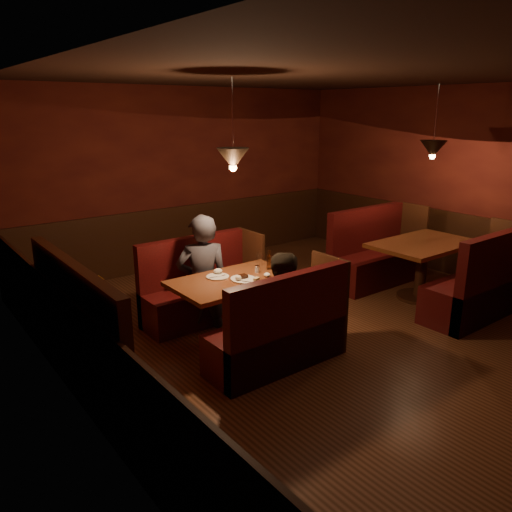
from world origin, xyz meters
TOP-DOWN VIEW (x-y plane):
  - room at (-0.28, 0.04)m, footprint 6.02×7.02m
  - main_table at (-1.13, 0.53)m, footprint 1.38×0.84m
  - main_bench_far at (-1.11, 1.31)m, footprint 1.52×0.54m
  - main_bench_near at (-1.11, -0.25)m, footprint 1.52×0.54m
  - second_table at (1.66, 0.05)m, footprint 1.44×0.92m
  - second_bench_far at (1.69, 0.91)m, footprint 1.59×0.59m
  - second_bench_near at (1.69, -0.81)m, footprint 1.59×0.59m
  - diner_a at (-1.20, 1.11)m, footprint 0.74×0.63m
  - diner_b at (-0.95, -0.14)m, footprint 0.88×0.78m

SIDE VIEW (x-z plane):
  - main_bench_far at x=-1.11m, z-range -0.19..0.85m
  - main_bench_near at x=-1.11m, z-range -0.19..0.85m
  - second_bench_far at x=1.69m, z-range -0.21..0.93m
  - second_bench_near at x=1.69m, z-range -0.21..0.93m
  - main_table at x=-1.13m, z-range 0.09..1.05m
  - second_table at x=1.66m, z-range 0.20..1.01m
  - diner_b at x=-0.95m, z-range 0.00..1.50m
  - diner_a at x=-1.20m, z-range 0.00..1.73m
  - room at x=-0.28m, z-range -0.41..2.51m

